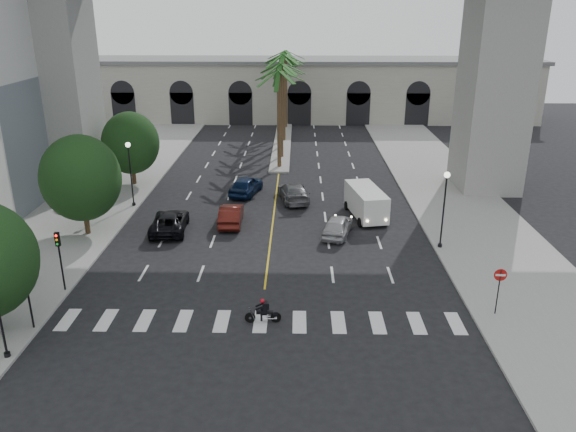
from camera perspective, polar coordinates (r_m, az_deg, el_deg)
The scene contains 26 objects.
ground at distance 30.68m, azimuth -2.62°, elevation -9.21°, with size 140.00×140.00×0.00m, color black.
sidewalk_left at distance 47.37m, azimuth -19.88°, elevation 0.57°, with size 8.00×100.00×0.15m, color gray.
sidewalk_right at distance 46.17m, azimuth 17.51°, elevation 0.35°, with size 8.00×100.00×0.15m, color gray.
median at distance 66.38m, azimuth -0.60°, elevation 7.27°, with size 2.00×24.00×0.20m, color gray.
pier_building at distance 82.37m, azimuth -0.27°, elevation 12.78°, with size 71.00×10.50×8.50m.
palm_a at distance 54.99m, azimuth -0.93°, elevation 14.06°, with size 3.20×3.20×10.30m.
palm_b at distance 58.93m, azimuth -0.70°, elevation 14.75°, with size 3.20×3.20×10.60m.
palm_c at distance 62.97m, azimuth -0.87°, elevation 14.69°, with size 3.20×3.20×10.10m.
palm_d at distance 66.87m, azimuth -0.44°, elevation 15.66°, with size 3.20×3.20×10.90m.
palm_e at distance 70.90m, azimuth -0.57°, elevation 15.55°, with size 3.20×3.20×10.40m.
palm_f at distance 74.86m, azimuth -0.24°, elevation 16.02°, with size 3.20×3.20×10.70m.
street_tree_mid at distance 41.01m, azimuth -20.30°, elevation 3.63°, with size 5.44×5.44×7.21m.
street_tree_far at distance 52.07m, azimuth -15.69°, elevation 7.15°, with size 5.04×5.04×6.68m.
lamp_post_left_far at distance 46.20m, azimuth -15.73°, elevation 4.65°, with size 0.40×0.40×5.35m.
lamp_post_right at distance 37.84m, azimuth 15.58°, elevation 1.24°, with size 0.40×0.40×5.35m.
traffic_signal_near at distance 30.25m, azimuth -25.05°, elevation -6.37°, with size 0.25×0.18×3.65m.
traffic_signal_far at distance 33.52m, azimuth -22.22°, elevation -3.36°, with size 0.25×0.18×3.65m.
motorcycle_rider at distance 29.02m, azimuth -2.45°, elevation -9.69°, with size 1.87×0.50×1.35m.
car_a at distance 39.76m, azimuth 5.07°, elevation -0.98°, with size 1.70×4.22×1.44m, color #9E9FA3.
car_b at distance 41.84m, azimuth -5.81°, elevation 0.14°, with size 1.57×4.51×1.49m, color #46120E.
car_c at distance 41.22m, azimuth -11.94°, elevation -0.56°, with size 2.39×5.17×1.44m, color black.
car_d at distance 46.79m, azimuth 0.55°, elevation 2.46°, with size 2.10×5.17×1.50m, color #5E5E62.
car_e at distance 48.50m, azimuth -4.28°, elevation 3.12°, with size 1.91×4.74×1.61m, color #0D1E40.
cargo_van at distance 43.19m, azimuth 7.94°, elevation 1.45°, with size 2.96×5.65×2.29m.
pedestrian_a at distance 35.38m, azimuth -24.88°, elevation -5.12°, with size 0.66×0.43×1.80m, color black.
do_not_enter_sign at distance 30.85m, azimuth 20.69°, elevation -6.31°, with size 0.67×0.06×2.71m.
Camera 1 is at (1.87, -26.62, 15.14)m, focal length 35.00 mm.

